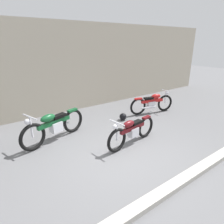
# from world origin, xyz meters

# --- Properties ---
(ground_plane) EXTENTS (40.00, 40.00, 0.00)m
(ground_plane) POSITION_xyz_m (0.00, 0.00, 0.00)
(ground_plane) COLOR slate
(building_wall) EXTENTS (18.00, 0.30, 3.57)m
(building_wall) POSITION_xyz_m (0.00, 4.26, 1.79)
(building_wall) COLOR #B2A893
(building_wall) RESTS_ON ground_plane
(curb_strip) EXTENTS (18.00, 0.24, 0.12)m
(curb_strip) POSITION_xyz_m (0.00, -1.49, 0.06)
(curb_strip) COLOR #B7B2A8
(curb_strip) RESTS_ON ground_plane
(helmet) EXTENTS (0.27, 0.27, 0.27)m
(helmet) POSITION_xyz_m (1.60, 1.96, 0.13)
(helmet) COLOR black
(helmet) RESTS_ON ground_plane
(motorcycle_green) EXTENTS (2.15, 0.89, 1.00)m
(motorcycle_green) POSITION_xyz_m (-1.06, 1.91, 0.48)
(motorcycle_green) COLOR black
(motorcycle_green) RESTS_ON ground_plane
(motorcycle_red) EXTENTS (1.96, 0.71, 0.90)m
(motorcycle_red) POSITION_xyz_m (3.09, 1.88, 0.43)
(motorcycle_red) COLOR black
(motorcycle_red) RESTS_ON ground_plane
(motorcycle_maroon) EXTENTS (1.92, 0.56, 0.86)m
(motorcycle_maroon) POSITION_xyz_m (0.66, 0.39, 0.42)
(motorcycle_maroon) COLOR black
(motorcycle_maroon) RESTS_ON ground_plane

